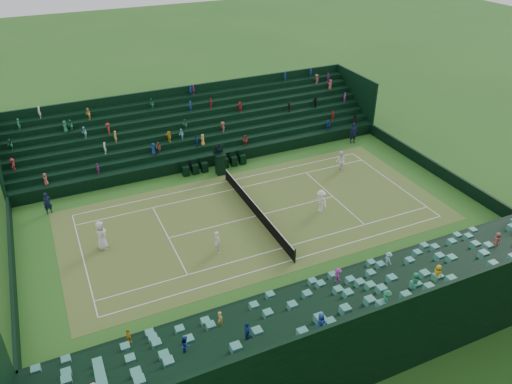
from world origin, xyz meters
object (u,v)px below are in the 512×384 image
(tennis_net, at_px, (256,210))
(player_near_west, at_px, (101,235))
(umpire_chair, at_px, (220,161))
(player_far_west, at_px, (340,161))
(player_far_east, at_px, (321,201))
(player_near_east, at_px, (217,242))

(tennis_net, height_order, player_near_west, player_near_west)
(umpire_chair, distance_m, player_far_west, 9.86)
(umpire_chair, height_order, player_far_west, umpire_chair)
(umpire_chair, relative_size, player_far_east, 1.53)
(tennis_net, distance_m, player_near_east, 4.81)
(tennis_net, xyz_separation_m, player_far_east, (1.34, 4.46, 0.34))
(tennis_net, xyz_separation_m, player_near_west, (-0.70, -10.51, 0.48))
(tennis_net, distance_m, player_far_east, 4.67)
(player_far_west, bearing_deg, umpire_chair, -89.33)
(player_far_east, bearing_deg, player_far_west, 121.16)
(player_near_west, xyz_separation_m, player_far_east, (2.04, 14.97, -0.14))
(player_near_west, bearing_deg, player_far_west, -62.61)
(player_near_east, height_order, player_far_west, player_far_west)
(tennis_net, bearing_deg, player_far_east, 73.26)
(player_near_west, height_order, player_far_east, player_near_west)
(player_near_west, relative_size, player_far_east, 1.16)
(umpire_chair, height_order, player_near_east, umpire_chair)
(umpire_chair, relative_size, player_near_east, 1.67)
(player_near_west, distance_m, player_far_east, 15.11)
(player_near_east, distance_m, player_far_east, 8.52)
(tennis_net, height_order, player_far_west, player_far_west)
(tennis_net, xyz_separation_m, umpire_chair, (-6.94, -0.04, 0.61))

